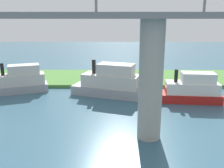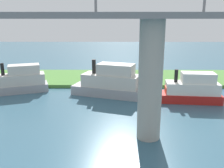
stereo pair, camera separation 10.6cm
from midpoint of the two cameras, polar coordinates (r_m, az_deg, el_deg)
ground_plane at (r=39.20m, az=-0.22°, el=-0.95°), size 160.00×160.00×0.00m
grassy_bank at (r=44.95m, az=-0.17°, el=1.45°), size 80.00×12.00×0.50m
bridge_pylon at (r=21.94m, az=8.76°, el=0.55°), size 2.13×2.13×10.67m
bridge_span at (r=21.29m, az=9.39°, el=15.95°), size 67.64×4.30×3.25m
person_on_bank at (r=41.88m, az=-3.52°, el=1.76°), size 0.49×0.49×1.39m
mooring_post at (r=40.94m, az=4.89°, el=1.14°), size 0.20×0.20×1.01m
riverboat_paddlewheel at (r=35.07m, az=-0.71°, el=0.32°), size 10.46×6.29×5.07m
motorboat_white at (r=34.16m, az=17.55°, el=-1.28°), size 8.64×3.62×4.30m
pontoon_yellow at (r=39.27m, az=-20.76°, el=0.60°), size 9.24×5.69×4.48m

